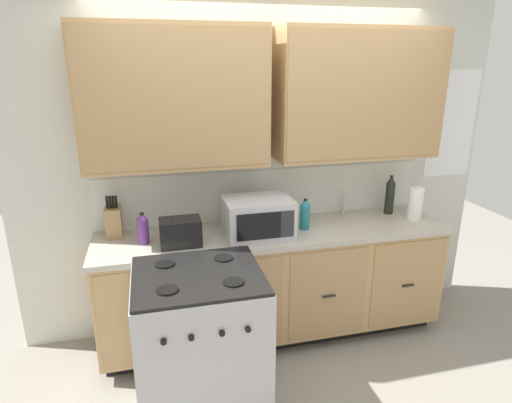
# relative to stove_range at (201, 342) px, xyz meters

# --- Properties ---
(ground_plane) EXTENTS (8.00, 8.00, 0.00)m
(ground_plane) POSITION_rel_stove_range_xyz_m (0.65, 0.33, -0.47)
(ground_plane) COLOR gray
(wall_unit) EXTENTS (3.82, 0.40, 2.59)m
(wall_unit) POSITION_rel_stove_range_xyz_m (0.66, 0.83, 1.19)
(wall_unit) COLOR silver
(wall_unit) RESTS_ON ground_plane
(counter_run) EXTENTS (2.65, 0.64, 0.90)m
(counter_run) POSITION_rel_stove_range_xyz_m (0.65, 0.63, -0.01)
(counter_run) COLOR black
(counter_run) RESTS_ON ground_plane
(stove_range) EXTENTS (0.76, 0.68, 0.95)m
(stove_range) POSITION_rel_stove_range_xyz_m (0.00, 0.00, 0.00)
(stove_range) COLOR #B7B7BC
(stove_range) RESTS_ON ground_plane
(microwave) EXTENTS (0.48, 0.37, 0.28)m
(microwave) POSITION_rel_stove_range_xyz_m (0.51, 0.57, 0.57)
(microwave) COLOR #B7B7BC
(microwave) RESTS_ON counter_run
(toaster) EXTENTS (0.28, 0.18, 0.19)m
(toaster) POSITION_rel_stove_range_xyz_m (-0.05, 0.53, 0.53)
(toaster) COLOR black
(toaster) RESTS_ON counter_run
(knife_block) EXTENTS (0.11, 0.14, 0.31)m
(knife_block) POSITION_rel_stove_range_xyz_m (-0.50, 0.80, 0.55)
(knife_block) COLOR #9C794E
(knife_block) RESTS_ON counter_run
(sink_faucet) EXTENTS (0.02, 0.02, 0.20)m
(sink_faucet) POSITION_rel_stove_range_xyz_m (1.31, 0.84, 0.53)
(sink_faucet) COLOR #B2B5BA
(sink_faucet) RESTS_ON counter_run
(paper_towel_roll) EXTENTS (0.12, 0.12, 0.26)m
(paper_towel_roll) POSITION_rel_stove_range_xyz_m (1.81, 0.60, 0.56)
(paper_towel_roll) COLOR white
(paper_towel_roll) RESTS_ON counter_run
(bottle_violet) EXTENTS (0.08, 0.08, 0.23)m
(bottle_violet) POSITION_rel_stove_range_xyz_m (-0.30, 0.62, 0.54)
(bottle_violet) COLOR #663384
(bottle_violet) RESTS_ON counter_run
(bottle_teal) EXTENTS (0.07, 0.07, 0.24)m
(bottle_teal) POSITION_rel_stove_range_xyz_m (0.88, 0.61, 0.55)
(bottle_teal) COLOR #1E707A
(bottle_teal) RESTS_ON counter_run
(bottle_dark) EXTENTS (0.08, 0.08, 0.33)m
(bottle_dark) POSITION_rel_stove_range_xyz_m (1.69, 0.77, 0.59)
(bottle_dark) COLOR black
(bottle_dark) RESTS_ON counter_run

